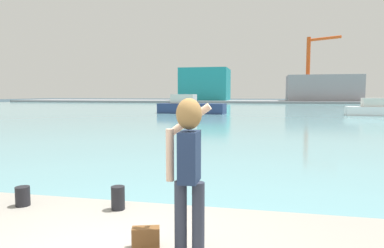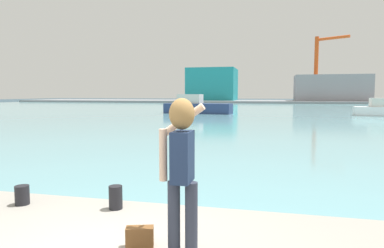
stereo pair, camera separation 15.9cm
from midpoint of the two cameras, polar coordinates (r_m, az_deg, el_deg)
name	(u,v)px [view 1 (the left image)]	position (r m, az deg, el deg)	size (l,w,h in m)	color
ground_plane	(255,109)	(53.29, 10.40, 2.41)	(220.00, 220.00, 0.00)	#334751
harbor_water	(256,109)	(55.29, 10.47, 2.51)	(140.00, 100.00, 0.02)	#6BA8B2
far_shore_dock	(260,101)	(95.25, 11.14, 3.69)	(140.00, 20.00, 0.53)	gray
person_photographer	(188,160)	(3.78, -1.80, -5.96)	(0.52, 0.55, 1.74)	#2D3342
handbag	(146,237)	(4.24, -8.80, -18.12)	(0.32, 0.14, 0.24)	brown
harbor_bollard	(118,198)	(5.55, -13.01, -11.87)	(0.21, 0.21, 0.36)	black
harbor_bollard_2	(23,196)	(6.25, -26.96, -10.64)	(0.22, 0.22, 0.31)	black
boat_moored	(190,107)	(41.41, -0.42, 2.92)	(8.23, 3.06, 2.30)	navy
boat_moored_2	(384,110)	(42.17, 29.15, 2.12)	(8.00, 2.50, 1.90)	white
warehouse_left	(205,84)	(98.15, 2.19, 6.57)	(13.13, 12.17, 8.89)	teal
warehouse_right	(323,88)	(95.42, 20.82, 5.59)	(17.91, 10.23, 6.55)	gray
port_crane	(311,63)	(93.55, 19.12, 9.49)	(7.55, 5.00, 16.19)	#D84C19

